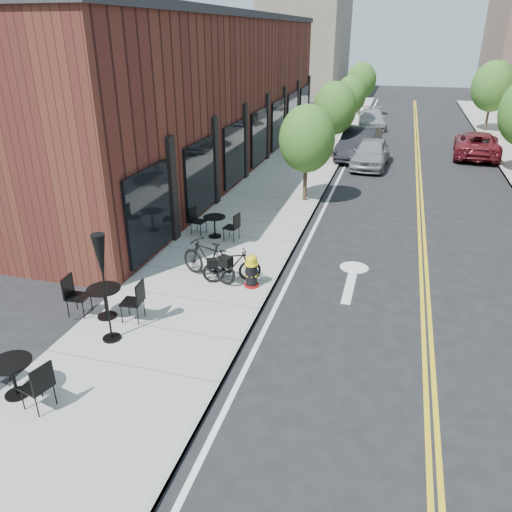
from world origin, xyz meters
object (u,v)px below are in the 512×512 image
(parked_car_b, at_px, (359,143))
(parked_car_c, at_px, (372,119))
(parked_car_a, at_px, (371,153))
(fire_hydrant, at_px, (251,271))
(bicycle_right, at_px, (232,266))
(bistro_set_a, at_px, (12,373))
(bistro_set_c, at_px, (215,224))
(parked_car_far, at_px, (477,144))
(patio_umbrella, at_px, (102,266))
(bistro_set_b, at_px, (105,298))
(bicycle_left, at_px, (208,260))

(parked_car_b, distance_m, parked_car_c, 9.86)
(parked_car_c, bearing_deg, parked_car_a, -91.38)
(fire_hydrant, height_order, bicycle_right, bicycle_right)
(bistro_set_a, bearing_deg, fire_hydrant, 75.14)
(bistro_set_c, bearing_deg, fire_hydrant, -44.21)
(parked_car_far, bearing_deg, patio_umbrella, 70.16)
(parked_car_a, distance_m, parked_car_b, 2.02)
(bicycle_right, xyz_separation_m, parked_car_far, (8.22, 18.51, 0.10))
(parked_car_a, distance_m, parked_car_far, 6.78)
(parked_car_b, bearing_deg, patio_umbrella, -94.67)
(parked_car_a, distance_m, parked_car_c, 11.75)
(parked_car_a, relative_size, parked_car_far, 0.84)
(bistro_set_a, relative_size, parked_car_b, 0.37)
(patio_umbrella, height_order, parked_car_b, patio_umbrella)
(bistro_set_a, height_order, parked_car_a, parked_car_a)
(bicycle_right, relative_size, parked_car_b, 0.32)
(fire_hydrant, distance_m, parked_car_b, 16.59)
(parked_car_far, bearing_deg, fire_hydrant, 72.23)
(bicycle_right, bearing_deg, parked_car_c, -26.80)
(fire_hydrant, xyz_separation_m, parked_car_c, (1.36, 26.40, 0.09))
(bistro_set_c, relative_size, parked_car_a, 0.42)
(fire_hydrant, height_order, bistro_set_b, bistro_set_b)
(parked_car_a, xyz_separation_m, parked_car_far, (5.52, 3.93, -0.02))
(bistro_set_b, bearing_deg, bicycle_left, 52.01)
(bicycle_left, height_order, parked_car_far, parked_car_far)
(fire_hydrant, bearing_deg, bistro_set_a, -136.19)
(bicycle_right, xyz_separation_m, parked_car_c, (1.94, 26.31, 0.06))
(bicycle_left, relative_size, patio_umbrella, 0.75)
(bicycle_left, xyz_separation_m, parked_car_b, (2.62, 16.44, 0.13))
(bistro_set_a, xyz_separation_m, bistro_set_b, (0.12, 3.00, 0.01))
(parked_car_b, height_order, parked_car_c, parked_car_b)
(fire_hydrant, bearing_deg, parked_car_far, 50.46)
(patio_umbrella, height_order, parked_car_c, patio_umbrella)
(bicycle_right, relative_size, parked_car_far, 0.32)
(bistro_set_a, xyz_separation_m, bistro_set_c, (0.85, 8.59, -0.03))
(bistro_set_c, relative_size, parked_car_b, 0.35)
(patio_umbrella, relative_size, parked_car_c, 0.56)
(fire_hydrant, xyz_separation_m, parked_car_a, (2.12, 14.67, 0.16))
(bicycle_left, bearing_deg, parked_car_a, -171.36)
(bistro_set_c, xyz_separation_m, parked_car_c, (3.55, 23.30, 0.07))
(bicycle_left, relative_size, bistro_set_b, 1.01)
(bicycle_left, height_order, patio_umbrella, patio_umbrella)
(bistro_set_c, height_order, parked_car_b, parked_car_b)
(bicycle_right, distance_m, bistro_set_a, 6.10)
(bicycle_right, bearing_deg, bistro_set_c, 5.55)
(fire_hydrant, height_order, bistro_set_c, fire_hydrant)
(bicycle_right, height_order, parked_car_a, parked_car_a)
(bistro_set_a, height_order, bistro_set_c, bistro_set_a)
(patio_umbrella, distance_m, parked_car_b, 20.22)
(bistro_set_c, bearing_deg, bistro_set_b, -86.93)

